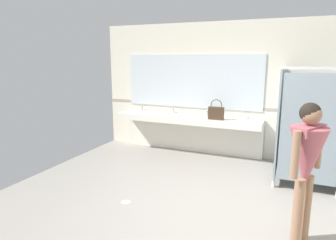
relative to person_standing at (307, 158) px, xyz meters
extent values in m
cube|color=gray|center=(-1.20, 0.14, -1.07)|extent=(6.34, 6.10, 0.10)
cube|color=beige|center=(-1.20, 2.95, 0.39)|extent=(6.34, 0.12, 2.82)
cube|color=#9E937F|center=(-1.20, 2.89, 0.03)|extent=(6.34, 0.01, 0.06)
cube|color=silver|center=(-2.28, 2.60, -0.24)|extent=(3.17, 0.55, 0.14)
cube|color=silver|center=(-2.28, 2.83, -0.67)|extent=(3.17, 0.08, 0.70)
cube|color=#ADADA8|center=(-3.47, 2.57, -0.22)|extent=(0.42, 0.30, 0.11)
cylinder|color=silver|center=(-3.47, 2.78, -0.12)|extent=(0.04, 0.04, 0.11)
cylinder|color=silver|center=(-3.47, 2.73, -0.07)|extent=(0.03, 0.11, 0.03)
sphere|color=silver|center=(-3.40, 2.79, -0.14)|extent=(0.04, 0.04, 0.04)
cube|color=#ADADA8|center=(-2.68, 2.57, -0.22)|extent=(0.42, 0.30, 0.11)
cylinder|color=silver|center=(-2.68, 2.78, -0.12)|extent=(0.04, 0.04, 0.11)
cylinder|color=silver|center=(-2.68, 2.73, -0.07)|extent=(0.03, 0.11, 0.03)
sphere|color=silver|center=(-2.61, 2.79, -0.14)|extent=(0.04, 0.04, 0.04)
cube|color=#ADADA8|center=(-1.88, 2.57, -0.22)|extent=(0.42, 0.30, 0.11)
cylinder|color=silver|center=(-1.88, 2.78, -0.12)|extent=(0.04, 0.04, 0.11)
cylinder|color=silver|center=(-1.88, 2.73, -0.07)|extent=(0.03, 0.11, 0.03)
sphere|color=silver|center=(-1.81, 2.79, -0.14)|extent=(0.04, 0.04, 0.04)
cube|color=#ADADA8|center=(-1.09, 2.57, -0.22)|extent=(0.42, 0.30, 0.11)
cylinder|color=silver|center=(-1.09, 2.78, -0.12)|extent=(0.04, 0.04, 0.11)
cylinder|color=silver|center=(-1.09, 2.73, -0.07)|extent=(0.03, 0.11, 0.03)
sphere|color=silver|center=(-1.02, 2.79, -0.14)|extent=(0.04, 0.04, 0.04)
cube|color=silver|center=(-2.28, 2.88, 0.56)|extent=(3.07, 0.02, 1.16)
cube|color=gray|center=(-0.38, 2.14, 0.00)|extent=(0.03, 1.45, 1.79)
cylinder|color=silver|center=(-0.38, 1.48, -0.96)|extent=(0.05, 0.05, 0.12)
cube|color=gray|center=(0.08, 1.45, 0.00)|extent=(0.84, 0.03, 1.69)
cylinder|color=#8C664C|center=(0.04, 0.08, -0.62)|extent=(0.11, 0.11, 0.79)
cylinder|color=#8C664C|center=(-0.04, -0.08, -0.62)|extent=(0.11, 0.11, 0.79)
cone|color=#994C56|center=(0.00, 0.00, 0.00)|extent=(0.54, 0.54, 0.68)
cube|color=#994C56|center=(0.00, 0.00, 0.31)|extent=(0.35, 0.45, 0.10)
cylinder|color=#8C664C|center=(0.12, 0.21, 0.08)|extent=(0.08, 0.08, 0.50)
cylinder|color=#8C664C|center=(-0.12, -0.21, 0.08)|extent=(0.08, 0.08, 0.50)
sphere|color=#8C664C|center=(0.00, 0.00, 0.47)|extent=(0.21, 0.21, 0.21)
sphere|color=black|center=(-0.01, 0.00, 0.49)|extent=(0.22, 0.22, 0.22)
cube|color=#3F2D1E|center=(-1.61, 2.46, -0.04)|extent=(0.31, 0.10, 0.26)
torus|color=#3F2D1E|center=(-1.61, 2.46, 0.12)|extent=(0.23, 0.02, 0.23)
cylinder|color=teal|center=(-1.79, 2.76, -0.10)|extent=(0.07, 0.07, 0.15)
cylinder|color=black|center=(-1.79, 2.76, 0.00)|extent=(0.03, 0.03, 0.04)
cylinder|color=white|center=(-1.52, 2.56, -0.13)|extent=(0.07, 0.07, 0.08)
cylinder|color=#B7BABF|center=(-2.32, 0.07, -1.01)|extent=(0.14, 0.14, 0.01)
camera|label=1|loc=(-0.17, -3.41, 1.05)|focal=32.01mm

